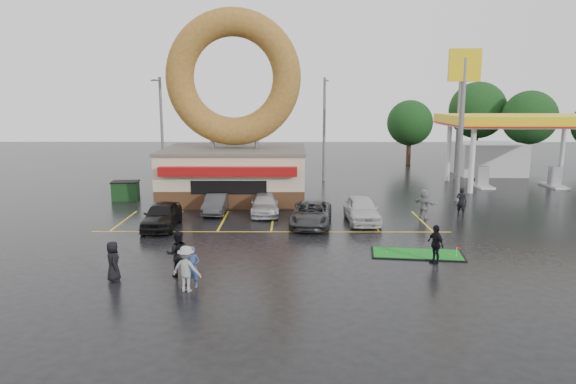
{
  "coord_description": "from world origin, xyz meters",
  "views": [
    {
      "loc": [
        1.11,
        -24.16,
        7.43
      ],
      "look_at": [
        0.94,
        3.68,
        2.2
      ],
      "focal_mm": 32.0,
      "sensor_mm": 36.0,
      "label": 1
    }
  ],
  "objects_px": {
    "shell_sign": "(463,97)",
    "car_white": "(362,210)",
    "car_black": "(162,215)",
    "car_silver": "(265,204)",
    "dumpster": "(126,191)",
    "streetlight_mid": "(324,127)",
    "gas_station": "(507,139)",
    "car_grey": "(311,214)",
    "donut_shop": "(234,137)",
    "streetlight_left": "(162,127)",
    "person_blue": "(192,267)",
    "streetlight_right": "(458,126)",
    "putting_green": "(417,254)",
    "person_cameraman": "(435,244)",
    "car_dgrey": "(216,204)"
  },
  "relations": [
    {
      "from": "streetlight_mid",
      "to": "streetlight_right",
      "type": "relative_size",
      "value": 1.0
    },
    {
      "from": "donut_shop",
      "to": "car_black",
      "type": "height_order",
      "value": "donut_shop"
    },
    {
      "from": "streetlight_mid",
      "to": "putting_green",
      "type": "xyz_separation_m",
      "value": [
        3.11,
        -21.63,
        -4.75
      ]
    },
    {
      "from": "person_blue",
      "to": "car_white",
      "type": "bearing_deg",
      "value": 56.57
    },
    {
      "from": "streetlight_right",
      "to": "dumpster",
      "type": "height_order",
      "value": "streetlight_right"
    },
    {
      "from": "streetlight_left",
      "to": "car_black",
      "type": "bearing_deg",
      "value": -76.57
    },
    {
      "from": "shell_sign",
      "to": "car_dgrey",
      "type": "xyz_separation_m",
      "value": [
        -16.7,
        -4.0,
        -6.76
      ]
    },
    {
      "from": "streetlight_left",
      "to": "person_blue",
      "type": "xyz_separation_m",
      "value": [
        7.23,
        -24.88,
        -3.96
      ]
    },
    {
      "from": "car_black",
      "to": "car_white",
      "type": "distance_m",
      "value": 11.65
    },
    {
      "from": "donut_shop",
      "to": "dumpster",
      "type": "distance_m",
      "value": 8.78
    },
    {
      "from": "car_silver",
      "to": "person_cameraman",
      "type": "xyz_separation_m",
      "value": [
        8.18,
        -9.72,
        0.26
      ]
    },
    {
      "from": "donut_shop",
      "to": "car_silver",
      "type": "relative_size",
      "value": 3.19
    },
    {
      "from": "person_blue",
      "to": "car_dgrey",
      "type": "bearing_deg",
      "value": 97.98
    },
    {
      "from": "streetlight_left",
      "to": "streetlight_mid",
      "type": "xyz_separation_m",
      "value": [
        14.0,
        1.0,
        0.0
      ]
    },
    {
      "from": "shell_sign",
      "to": "streetlight_left",
      "type": "distance_m",
      "value": 24.46
    },
    {
      "from": "car_silver",
      "to": "car_white",
      "type": "relative_size",
      "value": 0.94
    },
    {
      "from": "car_silver",
      "to": "dumpster",
      "type": "xyz_separation_m",
      "value": [
        -10.29,
        4.39,
        0.04
      ]
    },
    {
      "from": "streetlight_mid",
      "to": "dumpster",
      "type": "height_order",
      "value": "streetlight_mid"
    },
    {
      "from": "streetlight_mid",
      "to": "gas_station",
      "type": "bearing_deg",
      "value": 0.08
    },
    {
      "from": "car_black",
      "to": "car_dgrey",
      "type": "height_order",
      "value": "car_black"
    },
    {
      "from": "dumpster",
      "to": "putting_green",
      "type": "bearing_deg",
      "value": -41.56
    },
    {
      "from": "car_grey",
      "to": "shell_sign",
      "type": "bearing_deg",
      "value": 39.85
    },
    {
      "from": "gas_station",
      "to": "car_dgrey",
      "type": "bearing_deg",
      "value": -151.36
    },
    {
      "from": "gas_station",
      "to": "streetlight_mid",
      "type": "relative_size",
      "value": 1.52
    },
    {
      "from": "shell_sign",
      "to": "car_white",
      "type": "relative_size",
      "value": 2.34
    },
    {
      "from": "car_grey",
      "to": "car_white",
      "type": "relative_size",
      "value": 1.07
    },
    {
      "from": "donut_shop",
      "to": "car_dgrey",
      "type": "height_order",
      "value": "donut_shop"
    },
    {
      "from": "person_blue",
      "to": "putting_green",
      "type": "height_order",
      "value": "person_blue"
    },
    {
      "from": "person_cameraman",
      "to": "car_white",
      "type": "bearing_deg",
      "value": 175.09
    },
    {
      "from": "shell_sign",
      "to": "dumpster",
      "type": "bearing_deg",
      "value": 179.51
    },
    {
      "from": "car_silver",
      "to": "streetlight_mid",
      "type": "bearing_deg",
      "value": 67.87
    },
    {
      "from": "person_blue",
      "to": "person_cameraman",
      "type": "height_order",
      "value": "person_cameraman"
    },
    {
      "from": "shell_sign",
      "to": "car_dgrey",
      "type": "bearing_deg",
      "value": -166.53
    },
    {
      "from": "shell_sign",
      "to": "person_cameraman",
      "type": "relative_size",
      "value": 6.03
    },
    {
      "from": "person_blue",
      "to": "streetlight_left",
      "type": "bearing_deg",
      "value": 110.09
    },
    {
      "from": "car_black",
      "to": "dumpster",
      "type": "distance_m",
      "value": 9.27
    },
    {
      "from": "shell_sign",
      "to": "car_black",
      "type": "height_order",
      "value": "shell_sign"
    },
    {
      "from": "car_grey",
      "to": "gas_station",
      "type": "bearing_deg",
      "value": 48.54
    },
    {
      "from": "car_black",
      "to": "gas_station",
      "type": "bearing_deg",
      "value": 30.58
    },
    {
      "from": "donut_shop",
      "to": "car_black",
      "type": "distance_m",
      "value": 10.08
    },
    {
      "from": "streetlight_mid",
      "to": "car_white",
      "type": "xyz_separation_m",
      "value": [
        1.32,
        -15.28,
        -4.01
      ]
    },
    {
      "from": "streetlight_left",
      "to": "car_white",
      "type": "distance_m",
      "value": 21.32
    },
    {
      "from": "streetlight_right",
      "to": "person_blue",
      "type": "height_order",
      "value": "streetlight_right"
    },
    {
      "from": "gas_station",
      "to": "car_grey",
      "type": "distance_m",
      "value": 24.08
    },
    {
      "from": "car_silver",
      "to": "car_white",
      "type": "xyz_separation_m",
      "value": [
        5.89,
        -2.17,
        0.16
      ]
    },
    {
      "from": "car_black",
      "to": "person_cameraman",
      "type": "height_order",
      "value": "person_cameraman"
    },
    {
      "from": "streetlight_right",
      "to": "dumpster",
      "type": "relative_size",
      "value": 5.0
    },
    {
      "from": "person_blue",
      "to": "streetlight_mid",
      "type": "bearing_deg",
      "value": 79.23
    },
    {
      "from": "streetlight_left",
      "to": "car_dgrey",
      "type": "distance_m",
      "value": 14.11
    },
    {
      "from": "donut_shop",
      "to": "car_silver",
      "type": "distance_m",
      "value": 6.88
    }
  ]
}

